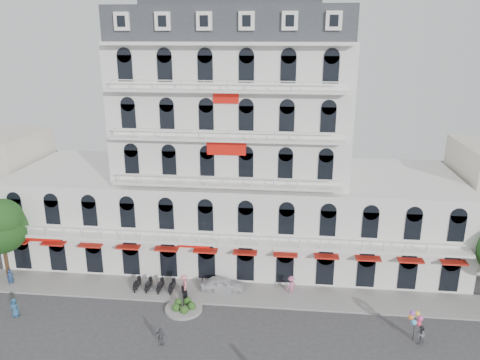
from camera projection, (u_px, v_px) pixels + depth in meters
The scene contains 13 objects.
ground at pixel (206, 359), 34.06m from camera, with size 120.00×120.00×0.00m, color #38383A.
sidewalk at pixel (223, 293), 42.58m from camera, with size 53.00×4.00×0.16m, color gray.
main_building at pixel (235, 163), 48.18m from camera, with size 45.00×15.00×25.80m.
traffic_island at pixel (184, 307), 39.98m from camera, with size 3.20×3.20×1.60m.
parked_scooter_row at pixel (155, 291), 43.05m from camera, with size 4.40×1.80×1.10m, color black, non-canonical shape.
tree_west_inner at pixel (1, 224), 43.49m from camera, with size 4.76×4.76×8.25m.
parked_car at pixel (222, 284), 42.89m from camera, with size 1.59×3.96×1.35m, color silver.
rider_center at pixel (184, 286), 41.59m from camera, with size 1.04×1.63×2.27m.
pedestrian_left at pixel (14, 308), 38.95m from camera, with size 0.80×0.52×1.64m, color #275277.
pedestrian_mid at pixel (161, 336), 35.31m from camera, with size 0.91×0.38×1.56m, color #55535A.
pedestrian_right at pixel (291, 286), 42.18m from camera, with size 1.19×0.68×1.84m, color #B86188.
pedestrian_far at pixel (11, 278), 43.71m from camera, with size 0.61×0.40×1.66m, color navy.
balloon_vendor at pixel (419, 328), 35.48m from camera, with size 1.47×1.35×2.45m.
Camera 1 is at (5.51, -28.21, 22.57)m, focal length 35.00 mm.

